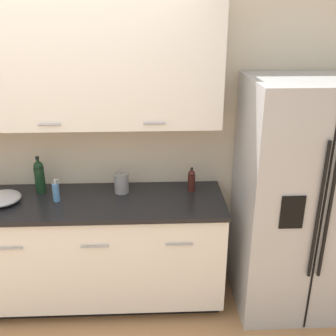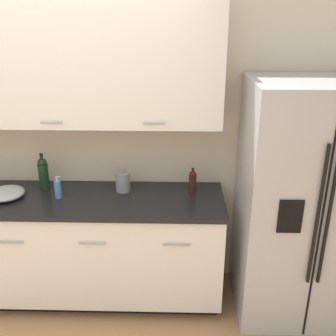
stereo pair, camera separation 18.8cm
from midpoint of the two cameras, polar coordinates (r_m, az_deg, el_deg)
The scene contains 8 objects.
wall_back at distance 3.22m, azimuth -18.47°, elevation 7.24°, with size 10.00×0.39×2.60m.
counter_unit at distance 3.36m, azimuth -16.39°, elevation -11.46°, with size 2.54×0.64×0.92m.
refrigerator at distance 3.16m, azimuth 17.17°, elevation -4.40°, with size 0.93×0.77×1.84m.
wine_bottle at distance 3.26m, azimuth -19.73°, elevation -1.15°, with size 0.08×0.08×0.30m.
soap_dispenser at distance 3.10m, azimuth -17.63°, elevation -3.38°, with size 0.06×0.05×0.18m.
oil_bottle at distance 3.11m, azimuth 1.70°, elevation -1.80°, with size 0.06×0.06×0.20m.
steel_canister at distance 3.13m, azimuth -8.48°, elevation -2.17°, with size 0.12×0.12×0.18m.
mixing_bowl at distance 3.23m, azimuth -24.55°, elevation -4.05°, with size 0.28×0.28×0.07m.
Camera 1 is at (0.83, -1.68, 2.26)m, focal length 42.00 mm.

